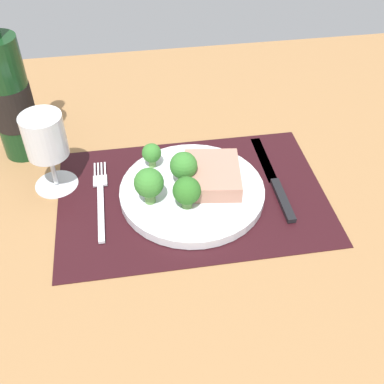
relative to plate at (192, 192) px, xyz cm
name	(u,v)px	position (x,y,z in cm)	size (l,w,h in cm)	color
ground_plane	(192,203)	(0.00, 0.00, -2.60)	(140.00, 110.00, 3.00)	#996D42
placemat	(192,196)	(0.00, 0.00, -0.95)	(44.56, 30.12, 0.30)	black
plate	(192,192)	(0.00, 0.00, 0.00)	(24.11, 24.11, 1.60)	silver
steak	(212,175)	(3.59, 1.15, 2.20)	(9.02, 10.69, 2.80)	tan
broccoli_front_edge	(152,154)	(-5.92, 6.78, 3.55)	(3.34, 3.34, 4.54)	#6B994C
broccoli_back_left	(149,184)	(-7.13, -2.07, 4.62)	(4.72, 4.72, 6.34)	#5B8942
broccoli_near_steak	(187,191)	(-1.48, -4.09, 4.01)	(4.45, 4.45, 5.56)	#5B8942
broccoli_near_fork	(184,167)	(-1.20, 1.21, 4.58)	(4.52, 4.52, 6.28)	#5B8942
fork	(101,198)	(-15.19, 1.42, -0.55)	(2.40, 19.20, 0.50)	silver
knife	(275,183)	(14.58, 0.53, -0.50)	(1.80, 23.00, 0.80)	black
wine_bottle	(10,97)	(-28.89, 17.31, 10.53)	(7.32, 7.32, 31.71)	#143819
wine_glass	(46,141)	(-22.65, 6.60, 8.29)	(7.35, 7.35, 14.04)	silver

